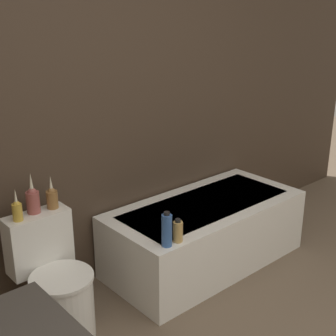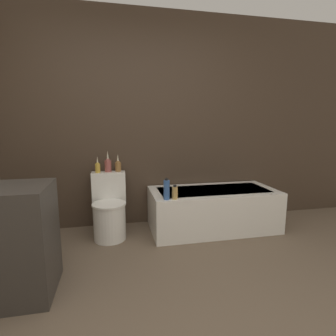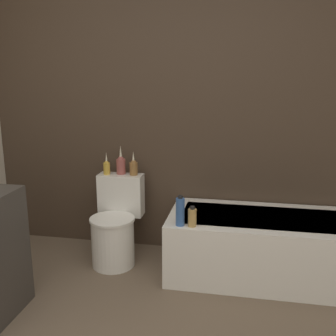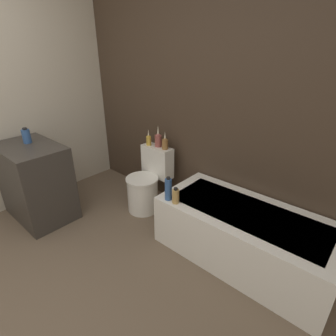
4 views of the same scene
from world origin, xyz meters
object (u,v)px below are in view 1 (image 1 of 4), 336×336
(bathtub, at_px, (205,233))
(vase_silver, at_px, (33,199))
(shampoo_bottle_tall, at_px, (167,230))
(shampoo_bottle_short, at_px, (178,231))
(toilet, at_px, (56,287))
(vase_bronze, at_px, (52,197))
(vase_gold, at_px, (17,210))

(bathtub, distance_m, vase_silver, 1.36)
(shampoo_bottle_tall, distance_m, shampoo_bottle_short, 0.10)
(toilet, height_order, shampoo_bottle_tall, toilet)
(vase_bronze, relative_size, shampoo_bottle_short, 1.36)
(bathtub, xyz_separation_m, toilet, (-1.23, 0.02, 0.06))
(vase_bronze, xyz_separation_m, shampoo_bottle_short, (0.57, -0.49, -0.23))
(toilet, bearing_deg, shampoo_bottle_tall, -27.08)
(vase_gold, bearing_deg, shampoo_bottle_tall, -33.18)
(toilet, height_order, shampoo_bottle_short, toilet)
(toilet, bearing_deg, vase_bronze, 58.20)
(bathtub, relative_size, vase_bronze, 7.33)
(vase_gold, distance_m, shampoo_bottle_short, 0.95)
(toilet, relative_size, shampoo_bottle_tall, 3.18)
(vase_silver, bearing_deg, toilet, -90.00)
(vase_gold, bearing_deg, shampoo_bottle_short, -30.33)
(toilet, xyz_separation_m, shampoo_bottle_short, (0.68, -0.31, 0.25))
(bathtub, xyz_separation_m, vase_silver, (-1.23, 0.22, 0.55))
(toilet, relative_size, vase_silver, 2.89)
(vase_bronze, height_order, shampoo_bottle_short, vase_bronze)
(vase_silver, relative_size, shampoo_bottle_short, 1.63)
(vase_gold, bearing_deg, toilet, -54.28)
(toilet, distance_m, vase_silver, 0.53)
(toilet, bearing_deg, vase_gold, 125.72)
(bathtub, bearing_deg, vase_gold, 172.47)
(toilet, xyz_separation_m, vase_gold, (-0.12, 0.16, 0.48))
(bathtub, bearing_deg, shampoo_bottle_tall, -155.54)
(bathtub, height_order, toilet, toilet)
(vase_gold, xyz_separation_m, shampoo_bottle_tall, (0.71, -0.46, -0.19))
(vase_gold, bearing_deg, bathtub, -7.53)
(vase_gold, relative_size, vase_silver, 0.78)
(vase_gold, relative_size, shampoo_bottle_tall, 0.86)
(bathtub, xyz_separation_m, vase_bronze, (-1.11, 0.20, 0.54))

